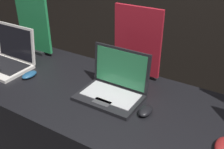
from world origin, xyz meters
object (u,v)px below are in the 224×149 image
(laptop_front, at_px, (8,58))
(laptop_middle, at_px, (113,86))
(mouse_middle, at_px, (145,111))
(mouse_back, at_px, (223,146))
(promo_stand_front, at_px, (34,24))
(promo_stand_middle, at_px, (136,44))
(mouse_front, at_px, (29,75))

(laptop_front, xyz_separation_m, laptop_middle, (0.78, 0.06, -0.00))
(laptop_middle, distance_m, mouse_middle, 0.24)
(laptop_front, distance_m, mouse_back, 1.39)
(laptop_middle, bearing_deg, promo_stand_front, 165.79)
(promo_stand_middle, bearing_deg, mouse_front, -146.15)
(promo_stand_front, distance_m, mouse_middle, 1.06)
(promo_stand_middle, bearing_deg, mouse_back, -32.35)
(laptop_front, distance_m, mouse_middle, 1.01)
(laptop_front, bearing_deg, mouse_back, -2.10)
(mouse_back, bearing_deg, promo_stand_middle, 147.65)
(mouse_middle, distance_m, promo_stand_middle, 0.44)
(laptop_middle, relative_size, mouse_back, 2.91)
(mouse_front, xyz_separation_m, promo_stand_front, (-0.23, 0.30, 0.20))
(mouse_middle, height_order, promo_stand_middle, promo_stand_middle)
(laptop_front, bearing_deg, promo_stand_middle, 23.02)
(mouse_middle, relative_size, promo_stand_middle, 0.24)
(mouse_front, xyz_separation_m, promo_stand_middle, (0.55, 0.37, 0.19))
(laptop_front, height_order, mouse_middle, laptop_front)
(promo_stand_front, height_order, promo_stand_middle, promo_stand_front)
(mouse_front, bearing_deg, mouse_middle, 2.80)
(mouse_middle, height_order, mouse_back, mouse_middle)
(mouse_front, distance_m, promo_stand_front, 0.43)
(laptop_middle, xyz_separation_m, promo_stand_middle, (0.00, 0.27, 0.15))
(laptop_middle, height_order, mouse_middle, laptop_middle)
(promo_stand_front, bearing_deg, laptop_front, -90.00)
(laptop_front, relative_size, mouse_back, 2.93)
(mouse_front, relative_size, mouse_middle, 1.05)
(mouse_front, height_order, mouse_middle, mouse_middle)
(promo_stand_front, bearing_deg, mouse_middle, -14.42)
(mouse_back, bearing_deg, promo_stand_front, 167.34)
(mouse_front, relative_size, promo_stand_middle, 0.25)
(mouse_front, relative_size, laptop_middle, 0.32)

